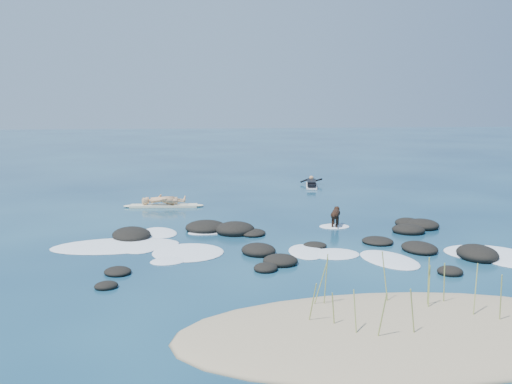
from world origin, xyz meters
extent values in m
plane|color=#0A2642|center=(0.00, 0.00, 0.00)|extent=(160.00, 160.00, 0.00)
ellipsoid|color=#9E8966|center=(0.00, -8.20, 0.00)|extent=(9.00, 4.40, 0.60)
cylinder|color=#8F9D4C|center=(1.54, -8.07, 0.71)|extent=(0.16, 0.22, 1.16)
cylinder|color=#8F9D4C|center=(1.85, -8.47, 0.67)|extent=(0.14, 0.18, 1.09)
cylinder|color=#8F9D4C|center=(-1.25, -7.07, 0.73)|extent=(0.06, 0.17, 1.22)
cylinder|color=#8F9D4C|center=(-0.70, -8.95, 0.63)|extent=(0.12, 0.19, 1.01)
cylinder|color=#8F9D4C|center=(0.82, -7.49, 0.72)|extent=(0.11, 0.17, 1.19)
cylinder|color=#8F9D4C|center=(-1.40, -8.26, 0.52)|extent=(0.12, 0.12, 0.80)
cylinder|color=#8F9D4C|center=(1.26, -7.30, 0.62)|extent=(0.09, 0.10, 0.99)
cylinder|color=#8F9D4C|center=(0.81, -7.56, 0.63)|extent=(0.10, 0.20, 1.00)
cylinder|color=#8F9D4C|center=(-1.34, -7.03, 0.68)|extent=(0.31, 0.12, 1.09)
cylinder|color=#8F9D4C|center=(-1.09, -8.66, 0.59)|extent=(0.06, 0.20, 0.93)
cylinder|color=#8F9D4C|center=(-0.09, -8.88, 0.63)|extent=(0.19, 0.12, 1.02)
cylinder|color=#8F9D4C|center=(-1.76, -8.05, 0.60)|extent=(0.12, 0.25, 0.94)
cylinder|color=#8F9D4C|center=(0.06, -7.04, 0.72)|extent=(0.15, 0.15, 1.19)
ellipsoid|color=black|center=(2.71, -4.66, 0.07)|extent=(0.77, 0.75, 0.28)
ellipsoid|color=black|center=(-2.43, 0.76, 0.13)|extent=(1.38, 1.34, 0.52)
ellipsoid|color=black|center=(-5.89, 0.46, 0.12)|extent=(1.60, 1.84, 0.46)
ellipsoid|color=black|center=(2.89, -2.30, 0.08)|extent=(1.12, 1.38, 0.34)
ellipsoid|color=black|center=(-3.41, 1.30, 0.11)|extent=(1.92, 1.94, 0.46)
ellipsoid|color=black|center=(3.50, 0.06, 0.10)|extent=(1.46, 1.40, 0.39)
ellipsoid|color=black|center=(4.22, -3.27, 0.12)|extent=(1.24, 1.51, 0.48)
ellipsoid|color=black|center=(-0.14, -1.43, 0.05)|extent=(0.92, 0.87, 0.20)
ellipsoid|color=black|center=(1.96, -1.21, 0.06)|extent=(1.25, 1.29, 0.25)
ellipsoid|color=black|center=(-5.91, -3.51, 0.06)|extent=(0.96, 0.99, 0.23)
ellipsoid|color=black|center=(-1.52, -3.14, 0.08)|extent=(1.11, 1.09, 0.34)
ellipsoid|color=black|center=(-1.84, 0.45, 0.06)|extent=(1.10, 1.20, 0.23)
ellipsoid|color=black|center=(4.29, 0.75, 0.10)|extent=(1.41, 1.44, 0.41)
ellipsoid|color=black|center=(-6.06, -4.66, 0.05)|extent=(0.74, 0.70, 0.21)
ellipsoid|color=black|center=(-1.98, -1.99, 0.10)|extent=(1.35, 1.42, 0.39)
ellipsoid|color=black|center=(-2.02, -3.71, 0.06)|extent=(0.89, 0.93, 0.25)
ellipsoid|color=black|center=(3.95, 1.18, 0.09)|extent=(1.00, 1.09, 0.35)
ellipsoid|color=white|center=(5.08, -3.34, 0.01)|extent=(2.15, 2.70, 0.12)
ellipsoid|color=white|center=(-4.99, 1.12, 0.01)|extent=(1.57, 2.01, 0.12)
ellipsoid|color=white|center=(1.61, -3.18, 0.01)|extent=(1.87, 2.51, 0.12)
ellipsoid|color=white|center=(4.71, -2.86, 0.01)|extent=(2.92, 2.66, 0.12)
ellipsoid|color=white|center=(-4.62, -2.51, 0.01)|extent=(1.29, 1.17, 0.12)
ellipsoid|color=white|center=(-0.54, -2.03, 0.01)|extent=(1.17, 1.87, 0.12)
ellipsoid|color=white|center=(0.23, -2.38, 0.01)|extent=(1.52, 1.35, 0.12)
ellipsoid|color=white|center=(-3.12, 1.06, 0.01)|extent=(2.09, 1.42, 0.12)
ellipsoid|color=white|center=(-5.59, -0.47, 0.01)|extent=(1.53, 2.42, 0.12)
ellipsoid|color=white|center=(-4.06, -1.64, 0.01)|extent=(2.71, 2.73, 0.12)
ellipsoid|color=white|center=(-6.29, -0.56, 0.01)|extent=(4.09, 2.34, 0.12)
ellipsoid|color=white|center=(1.22, 1.29, 0.01)|extent=(1.10, 0.90, 0.12)
cube|color=#EFE7BF|center=(-5.01, 6.07, 0.05)|extent=(2.89, 0.80, 0.10)
ellipsoid|color=#EFE7BF|center=(-3.58, 5.97, 0.05)|extent=(0.59, 0.37, 0.10)
ellipsoid|color=#EFE7BF|center=(-6.43, 6.18, 0.05)|extent=(0.59, 0.37, 0.10)
imported|color=tan|center=(-5.01, 6.07, 1.03)|extent=(0.49, 0.71, 1.86)
cube|color=silver|center=(2.61, 11.04, 0.06)|extent=(1.06, 2.51, 0.09)
ellipsoid|color=silver|center=(2.86, 12.23, 0.06)|extent=(0.40, 0.58, 0.09)
cube|color=black|center=(2.61, 11.04, 0.22)|extent=(0.75, 1.56, 0.24)
sphere|color=tan|center=(2.79, 11.88, 0.36)|extent=(0.30, 0.30, 0.26)
cylinder|color=black|center=(2.52, 12.11, 0.21)|extent=(0.62, 0.21, 0.28)
cylinder|color=black|center=(3.13, 11.98, 0.21)|extent=(0.56, 0.43, 0.28)
cube|color=black|center=(2.43, 10.22, 0.18)|extent=(0.50, 0.68, 0.16)
cylinder|color=black|center=(1.22, 1.19, 0.49)|extent=(0.47, 0.64, 0.28)
sphere|color=black|center=(1.31, 1.43, 0.49)|extent=(0.38, 0.38, 0.29)
sphere|color=black|center=(1.12, 0.95, 0.49)|extent=(0.34, 0.34, 0.26)
sphere|color=black|center=(1.37, 1.59, 0.59)|extent=(0.27, 0.27, 0.21)
cone|color=black|center=(1.42, 1.70, 0.57)|extent=(0.15, 0.16, 0.11)
cone|color=black|center=(1.32, 1.60, 0.67)|extent=(0.12, 0.10, 0.10)
cone|color=black|center=(1.42, 1.56, 0.67)|extent=(0.12, 0.10, 0.10)
cylinder|color=black|center=(1.22, 1.40, 0.19)|extent=(0.09, 0.09, 0.38)
cylinder|color=black|center=(1.36, 1.34, 0.19)|extent=(0.09, 0.09, 0.38)
cylinder|color=black|center=(1.08, 1.03, 0.19)|extent=(0.09, 0.09, 0.38)
cylinder|color=black|center=(1.21, 0.97, 0.19)|extent=(0.09, 0.09, 0.38)
cylinder|color=black|center=(1.08, 0.83, 0.54)|extent=(0.15, 0.27, 0.16)
camera|label=1|loc=(-4.17, -18.27, 4.44)|focal=40.00mm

